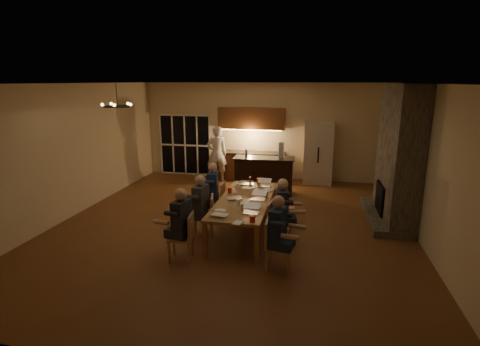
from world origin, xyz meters
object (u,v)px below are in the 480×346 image
object	(u,v)px
chair_right_mid	(280,224)
can_cola	(250,179)
mug_front	(238,202)
bar_blender	(281,150)
refrigerator	(318,153)
can_right	(266,194)
plate_near	(256,207)
laptop_c	(234,194)
person_left_mid	(201,207)
laptop_a	(220,210)
laptop_b	(251,208)
laptop_e	(247,180)
laptop_d	(258,195)
chair_left_mid	(203,216)
laptop_f	(264,182)
dining_table	(245,215)
redcup_near	(252,219)
mug_back	(238,186)
chair_right_far	(285,205)
can_silver	(242,207)
chair_left_far	(215,200)
plate_left	(220,211)
chair_left_near	(181,237)
person_right_near	(278,234)
standing_person	(217,154)
mug_mid	(253,190)
chair_right_near	(278,245)
redcup_mid	(230,190)
plate_far	(267,190)
bar_bottle	(246,153)
redcup_far	(259,181)
bar_island	(264,175)

from	to	relation	value
chair_right_mid	can_cola	xyz separation A→B (m)	(-0.96, 2.03, 0.37)
mug_front	bar_blender	distance (m)	3.46
refrigerator	can_cola	xyz separation A→B (m)	(-1.69, -2.95, -0.19)
can_right	plate_near	world-z (taller)	can_right
chair_right_mid	laptop_c	size ratio (longest dim) A/B	2.78
person_left_mid	mug_front	size ratio (longest dim) A/B	13.80
laptop_a	can_cola	size ratio (longest dim) A/B	2.67
laptop_b	laptop_e	distance (m)	2.09
refrigerator	laptop_a	bearing A→B (deg)	-108.43
laptop_d	laptop_e	bearing A→B (deg)	118.62
chair_left_mid	laptop_f	size ratio (longest dim) A/B	2.78
dining_table	redcup_near	world-z (taller)	redcup_near
person_left_mid	mug_back	distance (m)	1.49
chair_right_far	can_cola	world-z (taller)	chair_right_far
person_left_mid	can_silver	distance (m)	0.94
chair_left_far	plate_left	distance (m)	1.66
chair_left_near	person_right_near	bearing A→B (deg)	79.64
bar_blender	dining_table	bearing A→B (deg)	-107.47
standing_person	bar_blender	world-z (taller)	standing_person
mug_mid	chair_right_near	bearing A→B (deg)	-69.12
standing_person	redcup_mid	distance (m)	3.83
person_right_near	plate_far	distance (m)	2.42
chair_right_far	chair_left_near	bearing A→B (deg)	139.63
laptop_f	chair_right_near	bearing A→B (deg)	-73.15
can_silver	chair_right_near	bearing A→B (deg)	-44.47
person_left_mid	laptop_c	bearing A→B (deg)	137.19
laptop_f	person_left_mid	bearing A→B (deg)	-121.30
laptop_b	plate_left	size ratio (longest dim) A/B	1.33
chair_left_near	chair_left_mid	xyz separation A→B (m)	(0.08, 1.14, 0.00)
laptop_f	can_cola	bearing A→B (deg)	138.31
chair_left_mid	bar_bottle	world-z (taller)	bar_bottle
chair_left_mid	laptop_c	size ratio (longest dim) A/B	2.78
dining_table	plate_left	distance (m)	1.02
laptop_a	plate_far	bearing A→B (deg)	-100.66
chair_right_far	standing_person	distance (m)	4.23
laptop_f	plate_left	distance (m)	2.03
person_left_mid	mug_front	xyz separation A→B (m)	(0.76, 0.16, 0.11)
laptop_f	redcup_near	xyz separation A→B (m)	(0.12, -2.37, -0.05)
can_silver	plate_left	xyz separation A→B (m)	(-0.41, -0.14, -0.05)
plate_near	plate_left	xyz separation A→B (m)	(-0.65, -0.35, 0.00)
person_right_near	laptop_b	bearing A→B (deg)	48.96
mug_back	redcup_far	xyz separation A→B (m)	(0.42, 0.51, 0.01)
bar_blender	laptop_d	bearing A→B (deg)	-101.89
redcup_mid	plate_far	size ratio (longest dim) A/B	0.49
mug_mid	can_cola	distance (m)	0.91
dining_table	bar_island	size ratio (longest dim) A/B	1.66
person_left_mid	redcup_far	size ratio (longest dim) A/B	11.50
refrigerator	person_right_near	bearing A→B (deg)	-96.30
chair_right_near	laptop_d	distance (m)	1.70
chair_left_far	can_cola	size ratio (longest dim) A/B	7.42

